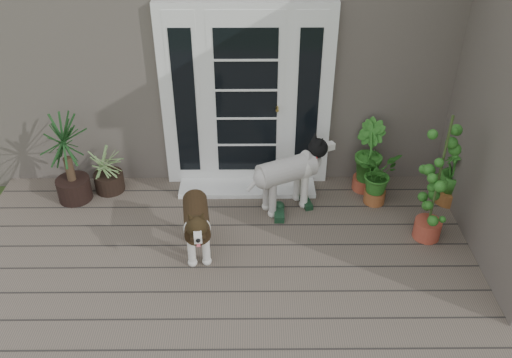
{
  "coord_description": "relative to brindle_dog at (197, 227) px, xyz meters",
  "views": [
    {
      "loc": [
        -0.13,
        -2.81,
        3.77
      ],
      "look_at": [
        -0.1,
        1.75,
        0.7
      ],
      "focal_mm": 37.45,
      "sensor_mm": 36.0,
      "label": 1
    }
  ],
  "objects": [
    {
      "name": "deck",
      "position": [
        0.69,
        -0.89,
        -0.39
      ],
      "size": [
        6.2,
        4.6,
        0.12
      ],
      "primitive_type": "cube",
      "color": "#6B5B4C",
      "rests_on": "ground"
    },
    {
      "name": "house_main",
      "position": [
        0.69,
        3.36,
        1.1
      ],
      "size": [
        7.4,
        4.0,
        3.1
      ],
      "primitive_type": "cube",
      "color": "#665E54",
      "rests_on": "ground"
    },
    {
      "name": "door_unit",
      "position": [
        0.49,
        1.31,
        0.74
      ],
      "size": [
        1.9,
        0.14,
        2.15
      ],
      "primitive_type": "cube",
      "color": "white",
      "rests_on": "deck"
    },
    {
      "name": "door_step",
      "position": [
        0.49,
        1.11,
        -0.31
      ],
      "size": [
        1.6,
        0.4,
        0.05
      ],
      "primitive_type": "cube",
      "color": "white",
      "rests_on": "deck"
    },
    {
      "name": "brindle_dog",
      "position": [
        0.0,
        0.0,
        0.0
      ],
      "size": [
        0.44,
        0.83,
        0.66
      ],
      "primitive_type": null,
      "rotation": [
        0.0,
        0.0,
        3.28
      ],
      "color": "#352413",
      "rests_on": "deck"
    },
    {
      "name": "white_dog",
      "position": [
        0.92,
        0.75,
        0.03
      ],
      "size": [
        0.95,
        0.72,
        0.73
      ],
      "primitive_type": null,
      "rotation": [
        0.0,
        0.0,
        -1.11
      ],
      "color": "white",
      "rests_on": "deck"
    },
    {
      "name": "spider_plant",
      "position": [
        -1.14,
        1.11,
        -0.03
      ],
      "size": [
        0.66,
        0.66,
        0.61
      ],
      "primitive_type": null,
      "rotation": [
        0.0,
        0.0,
        -0.18
      ],
      "color": "#94BD74",
      "rests_on": "deck"
    },
    {
      "name": "yucca",
      "position": [
        -1.5,
        0.94,
        0.19
      ],
      "size": [
        0.93,
        0.93,
        1.05
      ],
      "primitive_type": null,
      "rotation": [
        0.0,
        0.0,
        -0.35
      ],
      "color": "black",
      "rests_on": "deck"
    },
    {
      "name": "herb_a",
      "position": [
        1.94,
        0.85,
        -0.05
      ],
      "size": [
        0.62,
        0.62,
        0.56
      ],
      "primitive_type": "imported",
      "rotation": [
        0.0,
        0.0,
        0.74
      ],
      "color": "#1A5C1E",
      "rests_on": "deck"
    },
    {
      "name": "herb_b",
      "position": [
        1.87,
        1.11,
        -0.0
      ],
      "size": [
        0.52,
        0.52,
        0.66
      ],
      "primitive_type": "imported",
      "rotation": [
        0.0,
        0.0,
        1.79
      ],
      "color": "#285719",
      "rests_on": "deck"
    },
    {
      "name": "herb_c",
      "position": [
        2.79,
        0.85,
        -0.06
      ],
      "size": [
        0.48,
        0.48,
        0.54
      ],
      "primitive_type": "imported",
      "rotation": [
        0.0,
        0.0,
        4.14
      ],
      "color": "#1C5B1A",
      "rests_on": "deck"
    },
    {
      "name": "sapling",
      "position": [
        2.37,
        0.22,
        0.41
      ],
      "size": [
        0.48,
        0.48,
        1.48
      ],
      "primitive_type": null,
      "rotation": [
        0.0,
        0.0,
        -0.12
      ],
      "color": "#17501C",
      "rests_on": "deck"
    },
    {
      "name": "clog_left",
      "position": [
        1.16,
        0.79,
        -0.29
      ],
      "size": [
        0.19,
        0.29,
        0.08
      ],
      "primitive_type": null,
      "rotation": [
        0.0,
        0.0,
        0.25
      ],
      "color": "black",
      "rests_on": "deck"
    },
    {
      "name": "clog_right",
      "position": [
        0.84,
        0.59,
        -0.28
      ],
      "size": [
        0.16,
        0.33,
        0.1
      ],
      "primitive_type": null,
      "rotation": [
        0.0,
        0.0,
        -0.01
      ],
      "color": "#15341F",
      "rests_on": "deck"
    }
  ]
}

